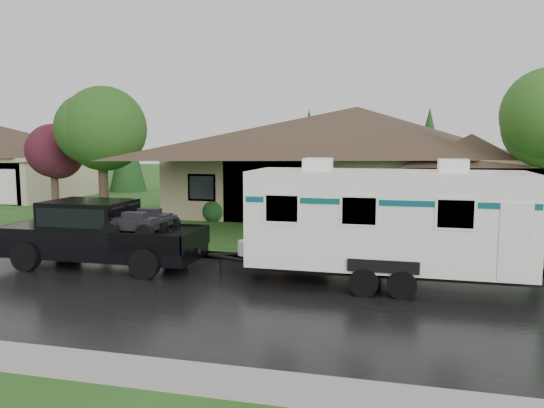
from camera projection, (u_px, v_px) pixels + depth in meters
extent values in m
plane|color=#224A17|center=(243.00, 276.00, 15.53)|extent=(140.00, 140.00, 0.00)
cube|color=black|center=(220.00, 295.00, 13.60)|extent=(140.00, 8.00, 0.01)
cube|color=gray|center=(263.00, 258.00, 17.68)|extent=(140.00, 0.50, 0.15)
cube|color=#224A17|center=(321.00, 210.00, 29.96)|extent=(140.00, 26.00, 0.15)
cube|color=gray|center=(356.00, 184.00, 28.33)|extent=(18.00, 10.00, 3.00)
pyramid|color=#3B2820|center=(357.00, 107.00, 27.85)|extent=(19.44, 10.80, 2.60)
cube|color=gray|center=(469.00, 195.00, 24.16)|extent=(5.76, 4.00, 2.70)
cube|color=tan|center=(4.00, 176.00, 36.07)|extent=(10.00, 8.00, 2.80)
pyramid|color=#3B2820|center=(1.00, 126.00, 35.67)|extent=(10.80, 8.64, 2.00)
cube|color=tan|center=(21.00, 181.00, 33.43)|extent=(3.20, 4.00, 2.52)
cylinder|color=#382B1E|center=(104.00, 193.00, 24.42)|extent=(0.43, 0.43, 2.86)
sphere|color=#2C5C1E|center=(101.00, 124.00, 24.05)|extent=(3.95, 3.95, 3.95)
cylinder|color=#382B1E|center=(55.00, 196.00, 26.52)|extent=(0.36, 0.36, 2.09)
sphere|color=#4B1725|center=(53.00, 151.00, 26.25)|extent=(2.88, 2.88, 2.88)
sphere|color=#143814|center=(215.00, 210.00, 25.45)|extent=(1.00, 1.00, 1.00)
sphere|color=#143814|center=(301.00, 213.00, 24.43)|extent=(1.00, 1.00, 1.00)
sphere|color=#143814|center=(394.00, 216.00, 23.42)|extent=(1.00, 1.00, 1.00)
sphere|color=#143814|center=(496.00, 219.00, 22.40)|extent=(1.00, 1.00, 1.00)
cube|color=black|center=(102.00, 241.00, 16.62)|extent=(6.29, 2.10, 0.90)
cube|color=black|center=(38.00, 229.00, 17.14)|extent=(1.68, 2.04, 0.37)
cube|color=black|center=(89.00, 215.00, 16.63)|extent=(2.51, 1.97, 0.94)
cube|color=black|center=(89.00, 214.00, 16.62)|extent=(2.31, 2.01, 0.58)
cube|color=black|center=(160.00, 238.00, 16.12)|extent=(2.31, 1.99, 0.06)
cylinder|color=black|center=(26.00, 257.00, 16.16)|extent=(0.88, 0.34, 0.88)
cylinder|color=black|center=(67.00, 244.00, 18.14)|extent=(0.88, 0.34, 0.88)
cylinder|color=black|center=(145.00, 264.00, 15.20)|extent=(0.88, 0.34, 0.88)
cylinder|color=black|center=(175.00, 250.00, 17.17)|extent=(0.88, 0.34, 0.88)
cube|color=white|center=(386.00, 218.00, 14.40)|extent=(7.34, 2.51, 2.57)
cube|color=black|center=(385.00, 270.00, 14.57)|extent=(7.75, 1.26, 0.15)
cube|color=#0B4850|center=(386.00, 198.00, 14.33)|extent=(7.19, 2.53, 0.15)
cube|color=white|center=(318.00, 164.00, 14.68)|extent=(0.73, 0.84, 0.34)
cube|color=white|center=(453.00, 166.00, 13.82)|extent=(0.73, 0.84, 0.34)
cylinder|color=black|center=(364.00, 282.00, 13.50)|extent=(0.73, 0.25, 0.73)
cylinder|color=black|center=(370.00, 261.00, 15.88)|extent=(0.73, 0.25, 0.73)
cylinder|color=black|center=(402.00, 285.00, 13.27)|extent=(0.73, 0.25, 0.73)
cylinder|color=black|center=(402.00, 263.00, 15.65)|extent=(0.73, 0.25, 0.73)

